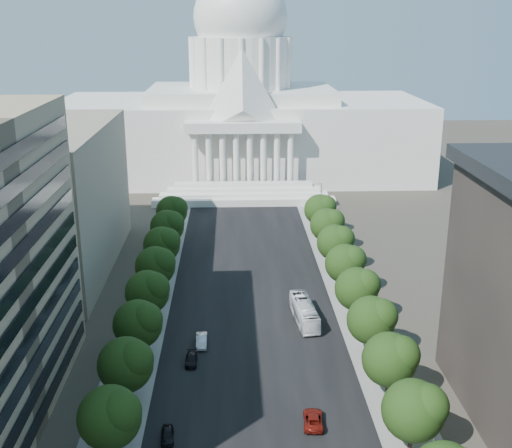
{
  "coord_description": "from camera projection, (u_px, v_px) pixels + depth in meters",
  "views": [
    {
      "loc": [
        -3.28,
        -29.2,
        50.86
      ],
      "look_at": [
        0.78,
        76.6,
        16.7
      ],
      "focal_mm": 45.0,
      "sensor_mm": 36.0,
      "label": 1
    }
  ],
  "objects": [
    {
      "name": "road_asphalt",
      "position": [
        250.0,
        282.0,
        129.09
      ],
      "size": [
        30.0,
        260.0,
        0.01
      ],
      "primitive_type": "cube",
      "color": "black",
      "rests_on": "ground"
    },
    {
      "name": "sidewalk_left",
      "position": [
        155.0,
        284.0,
        128.4
      ],
      "size": [
        8.0,
        260.0,
        0.02
      ],
      "primitive_type": "cube",
      "color": "gray",
      "rests_on": "ground"
    },
    {
      "name": "sidewalk_right",
      "position": [
        343.0,
        281.0,
        129.79
      ],
      "size": [
        8.0,
        260.0,
        0.02
      ],
      "primitive_type": "cube",
      "color": "gray",
      "rests_on": "ground"
    },
    {
      "name": "capitol",
      "position": [
        241.0,
        115.0,
        213.19
      ],
      "size": [
        120.0,
        56.0,
        73.0
      ],
      "color": "white",
      "rests_on": "ground"
    },
    {
      "name": "office_block_left_far",
      "position": [
        16.0,
        200.0,
        132.25
      ],
      "size": [
        38.0,
        52.0,
        30.0
      ],
      "primitive_type": "cube",
      "color": "gray",
      "rests_on": "ground"
    },
    {
      "name": "tree_l_c",
      "position": [
        112.0,
        416.0,
        74.93
      ],
      "size": [
        7.79,
        7.6,
        9.97
      ],
      "color": "#33261C",
      "rests_on": "ground"
    },
    {
      "name": "tree_l_d",
      "position": [
        128.0,
        363.0,
        86.34
      ],
      "size": [
        7.79,
        7.6,
        9.97
      ],
      "color": "#33261C",
      "rests_on": "ground"
    },
    {
      "name": "tree_l_e",
      "position": [
        140.0,
        323.0,
        97.75
      ],
      "size": [
        7.79,
        7.6,
        9.97
      ],
      "color": "#33261C",
      "rests_on": "ground"
    },
    {
      "name": "tree_l_f",
      "position": [
        149.0,
        291.0,
        109.17
      ],
      "size": [
        7.79,
        7.6,
        9.97
      ],
      "color": "#33261C",
      "rests_on": "ground"
    },
    {
      "name": "tree_l_g",
      "position": [
        157.0,
        265.0,
        120.58
      ],
      "size": [
        7.79,
        7.6,
        9.97
      ],
      "color": "#33261C",
      "rests_on": "ground"
    },
    {
      "name": "tree_l_h",
      "position": [
        163.0,
        244.0,
        131.99
      ],
      "size": [
        7.79,
        7.6,
        9.97
      ],
      "color": "#33261C",
      "rests_on": "ground"
    },
    {
      "name": "tree_l_i",
      "position": [
        168.0,
        226.0,
        143.4
      ],
      "size": [
        7.79,
        7.6,
        9.97
      ],
      "color": "#33261C",
      "rests_on": "ground"
    },
    {
      "name": "tree_l_j",
      "position": [
        173.0,
        210.0,
        154.81
      ],
      "size": [
        7.79,
        7.6,
        9.97
      ],
      "color": "#33261C",
      "rests_on": "ground"
    },
    {
      "name": "tree_r_c",
      "position": [
        416.0,
        409.0,
        76.24
      ],
      "size": [
        7.79,
        7.6,
        9.97
      ],
      "color": "#33261C",
      "rests_on": "ground"
    },
    {
      "name": "tree_r_d",
      "position": [
        392.0,
        358.0,
        87.66
      ],
      "size": [
        7.79,
        7.6,
        9.97
      ],
      "color": "#33261C",
      "rests_on": "ground"
    },
    {
      "name": "tree_r_e",
      "position": [
        374.0,
        319.0,
        99.07
      ],
      "size": [
        7.79,
        7.6,
        9.97
      ],
      "color": "#33261C",
      "rests_on": "ground"
    },
    {
      "name": "tree_r_f",
      "position": [
        359.0,
        288.0,
        110.48
      ],
      "size": [
        7.79,
        7.6,
        9.97
      ],
      "color": "#33261C",
      "rests_on": "ground"
    },
    {
      "name": "tree_r_g",
      "position": [
        347.0,
        263.0,
        121.89
      ],
      "size": [
        7.79,
        7.6,
        9.97
      ],
      "color": "#33261C",
      "rests_on": "ground"
    },
    {
      "name": "tree_r_h",
      "position": [
        337.0,
        242.0,
        133.3
      ],
      "size": [
        7.79,
        7.6,
        9.97
      ],
      "color": "#33261C",
      "rests_on": "ground"
    },
    {
      "name": "tree_r_i",
      "position": [
        328.0,
        224.0,
        144.71
      ],
      "size": [
        7.79,
        7.6,
        9.97
      ],
      "color": "#33261C",
      "rests_on": "ground"
    },
    {
      "name": "tree_r_j",
      "position": [
        321.0,
        209.0,
        156.13
      ],
      "size": [
        7.79,
        7.6,
        9.97
      ],
      "color": "#33261C",
      "rests_on": "ground"
    },
    {
      "name": "streetlight_b",
      "position": [
        431.0,
        417.0,
        75.73
      ],
      "size": [
        2.61,
        0.44,
        9.0
      ],
      "color": "gray",
      "rests_on": "ground"
    },
    {
      "name": "streetlight_c",
      "position": [
        383.0,
        322.0,
        99.5
      ],
      "size": [
        2.61,
        0.44,
        9.0
      ],
      "color": "gray",
      "rests_on": "ground"
    },
    {
      "name": "streetlight_d",
      "position": [
        354.0,
        263.0,
        123.28
      ],
      "size": [
        2.61,
        0.44,
        9.0
      ],
      "color": "gray",
      "rests_on": "ground"
    },
    {
      "name": "streetlight_e",
      "position": [
        334.0,
        223.0,
        147.05
      ],
      "size": [
        2.61,
        0.44,
        9.0
      ],
      "color": "gray",
      "rests_on": "ground"
    },
    {
      "name": "streetlight_f",
      "position": [
        319.0,
        195.0,
        170.83
      ],
      "size": [
        2.61,
        0.44,
        9.0
      ],
      "color": "gray",
      "rests_on": "ground"
    },
    {
      "name": "car_dark_a",
      "position": [
        167.0,
        435.0,
        80.79
      ],
      "size": [
        1.89,
        4.11,
        1.37
      ],
      "primitive_type": "imported",
      "rotation": [
        0.0,
        0.0,
        0.07
      ],
      "color": "black",
      "rests_on": "ground"
    },
    {
      "name": "car_silver",
      "position": [
        201.0,
        341.0,
        104.13
      ],
      "size": [
        1.84,
        4.97,
        1.62
      ],
      "primitive_type": "imported",
      "rotation": [
        0.0,
        0.0,
        0.03
      ],
      "color": "#B8B9C0",
      "rests_on": "ground"
    },
    {
      "name": "car_red",
      "position": [
        313.0,
        419.0,
        83.85
      ],
      "size": [
        2.97,
        5.65,
        1.52
      ],
      "primitive_type": "imported",
      "rotation": [
        0.0,
        0.0,
        3.06
      ],
      "color": "#67120B",
      "rests_on": "ground"
    },
    {
      "name": "car_dark_b",
      "position": [
        191.0,
        360.0,
        98.69
      ],
      "size": [
        1.8,
        4.42,
        1.28
      ],
      "primitive_type": "imported",
      "rotation": [
        0.0,
        0.0,
        0.0
      ],
      "color": "black",
      "rests_on": "ground"
    },
    {
      "name": "city_bus",
      "position": [
        304.0,
        312.0,
        112.09
      ],
      "size": [
        4.27,
        13.14,
        3.59
      ],
      "primitive_type": "imported",
      "rotation": [
        0.0,
        0.0,
        0.1
      ],
      "color": "white",
      "rests_on": "ground"
    }
  ]
}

